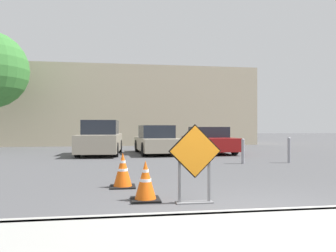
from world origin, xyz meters
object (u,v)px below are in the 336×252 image
at_px(parked_car_second, 156,141).
at_px(bollard_nearest, 243,150).
at_px(traffic_cone_nearest, 145,181).
at_px(parked_car_third, 209,141).
at_px(traffic_cone_second, 123,170).
at_px(parked_car_nearest, 101,139).
at_px(bollard_second, 289,149).
at_px(road_closed_sign, 195,160).

height_order(parked_car_second, bollard_nearest, parked_car_second).
bearing_deg(parked_car_second, traffic_cone_nearest, 78.98).
bearing_deg(parked_car_third, traffic_cone_second, 61.16).
distance_m(parked_car_nearest, bollard_nearest, 6.99).
distance_m(traffic_cone_nearest, bollard_nearest, 6.53).
distance_m(traffic_cone_nearest, bollard_second, 7.70).
xyz_separation_m(traffic_cone_nearest, bollard_nearest, (3.90, 5.24, 0.13)).
relative_size(parked_car_second, parked_car_third, 0.99).
bearing_deg(traffic_cone_nearest, traffic_cone_second, 105.99).
height_order(traffic_cone_second, parked_car_second, parked_car_second).
bearing_deg(bollard_second, traffic_cone_second, -147.01).
height_order(traffic_cone_nearest, parked_car_second, parked_car_second).
distance_m(road_closed_sign, bollard_nearest, 6.41).
distance_m(road_closed_sign, parked_car_nearest, 10.51).
distance_m(parked_car_third, bollard_second, 5.18).
bearing_deg(bollard_nearest, bollard_second, -0.00).
bearing_deg(parked_car_nearest, bollard_nearest, 141.56).
bearing_deg(road_closed_sign, traffic_cone_second, 125.06).
distance_m(road_closed_sign, parked_car_third, 11.02).
xyz_separation_m(road_closed_sign, parked_car_third, (3.24, 10.53, -0.13)).
relative_size(parked_car_third, bollard_second, 4.65).
xyz_separation_m(traffic_cone_nearest, parked_car_nearest, (-1.28, 9.93, 0.39)).
xyz_separation_m(traffic_cone_second, parked_car_third, (4.43, 8.84, 0.25)).
distance_m(traffic_cone_second, bollard_second, 7.19).
relative_size(traffic_cone_nearest, bollard_nearest, 0.79).
height_order(traffic_cone_second, parked_car_third, parked_car_third).
relative_size(road_closed_sign, bollard_nearest, 1.51).
xyz_separation_m(parked_car_nearest, bollard_second, (6.93, -4.70, -0.24)).
distance_m(parked_car_second, bollard_nearest, 5.42).
relative_size(parked_car_third, bollard_nearest, 4.83).
relative_size(parked_car_nearest, parked_car_third, 1.04).
height_order(traffic_cone_nearest, parked_car_nearest, parked_car_nearest).
xyz_separation_m(road_closed_sign, bollard_second, (4.84, 5.61, -0.25)).
xyz_separation_m(parked_car_nearest, parked_car_second, (2.66, 0.10, -0.10)).
bearing_deg(parked_car_third, bollard_nearest, 86.00).
bearing_deg(parked_car_nearest, parked_car_second, -174.04).
height_order(road_closed_sign, traffic_cone_nearest, road_closed_sign).
relative_size(traffic_cone_nearest, parked_car_second, 0.16).
bearing_deg(bollard_nearest, parked_car_third, 88.25).
height_order(road_closed_sign, parked_car_second, parked_car_second).
xyz_separation_m(parked_car_second, parked_car_third, (2.67, 0.13, -0.02)).
bearing_deg(road_closed_sign, bollard_nearest, 61.17).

